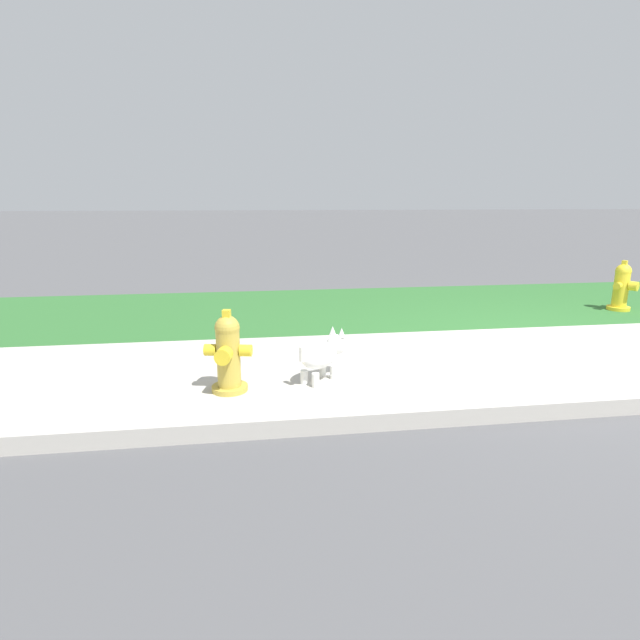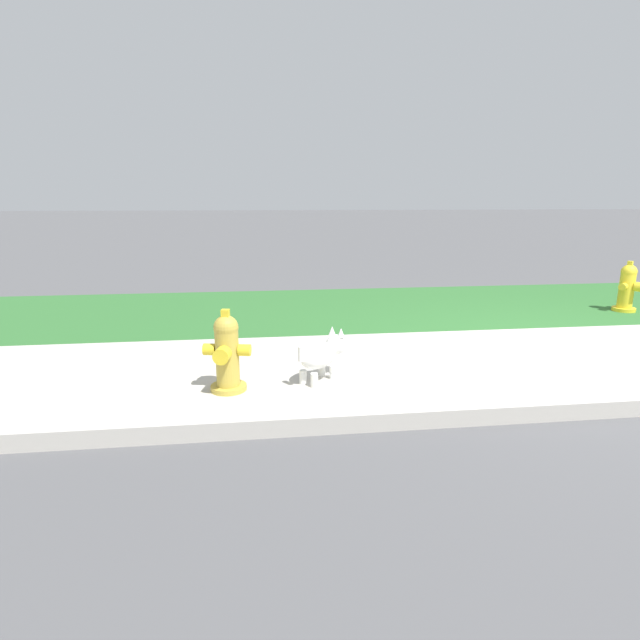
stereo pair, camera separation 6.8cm
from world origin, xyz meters
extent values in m
plane|color=#515154|center=(0.00, 0.00, 0.00)|extent=(120.00, 120.00, 0.00)
cube|color=#BCB7AD|center=(0.00, 0.00, 0.01)|extent=(18.00, 2.12, 0.01)
cube|color=#2D662D|center=(0.00, 2.45, 0.00)|extent=(18.00, 2.78, 0.01)
cylinder|color=yellow|center=(1.74, 1.79, 0.03)|extent=(0.28, 0.28, 0.05)
cylinder|color=yellow|center=(1.74, 1.79, 0.28)|extent=(0.18, 0.18, 0.47)
sphere|color=yellow|center=(1.74, 1.79, 0.52)|extent=(0.19, 0.19, 0.19)
cube|color=yellow|center=(1.74, 1.79, 0.63)|extent=(0.08, 0.08, 0.06)
cylinder|color=yellow|center=(1.85, 1.86, 0.34)|extent=(0.12, 0.12, 0.09)
cylinder|color=yellow|center=(1.63, 1.71, 0.34)|extent=(0.12, 0.12, 0.09)
cylinder|color=yellow|center=(1.82, 1.67, 0.34)|extent=(0.16, 0.15, 0.12)
cylinder|color=gold|center=(-3.25, -0.40, 0.03)|extent=(0.27, 0.27, 0.05)
cylinder|color=gold|center=(-3.25, -0.40, 0.28)|extent=(0.18, 0.18, 0.45)
sphere|color=gold|center=(-3.25, -0.40, 0.50)|extent=(0.19, 0.19, 0.19)
cube|color=yellow|center=(-3.25, -0.40, 0.61)|extent=(0.07, 0.07, 0.06)
cylinder|color=yellow|center=(-3.12, -0.42, 0.33)|extent=(0.11, 0.11, 0.09)
cylinder|color=yellow|center=(-3.38, -0.37, 0.33)|extent=(0.11, 0.11, 0.09)
cylinder|color=yellow|center=(-3.28, -0.53, 0.33)|extent=(0.14, 0.12, 0.12)
ellipsoid|color=white|center=(-2.55, -0.30, 0.23)|extent=(0.41, 0.41, 0.21)
sphere|color=white|center=(-2.38, -0.14, 0.26)|extent=(0.17, 0.17, 0.17)
sphere|color=black|center=(-2.33, -0.08, 0.25)|extent=(0.03, 0.03, 0.03)
cone|color=white|center=(-2.41, -0.10, 0.37)|extent=(0.08, 0.08, 0.08)
cone|color=white|center=(-2.35, -0.16, 0.37)|extent=(0.08, 0.08, 0.08)
cylinder|color=white|center=(-2.50, -0.17, 0.06)|extent=(0.06, 0.06, 0.12)
cylinder|color=white|center=(-2.42, -0.26, 0.06)|extent=(0.06, 0.06, 0.12)
cylinder|color=white|center=(-2.68, -0.34, 0.06)|extent=(0.06, 0.06, 0.12)
cylinder|color=white|center=(-2.60, -0.42, 0.06)|extent=(0.06, 0.06, 0.12)
cylinder|color=white|center=(-2.70, -0.44, 0.29)|extent=(0.05, 0.05, 0.12)
camera|label=1|loc=(-3.07, -4.04, 1.44)|focal=28.00mm
camera|label=2|loc=(-3.01, -4.05, 1.44)|focal=28.00mm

